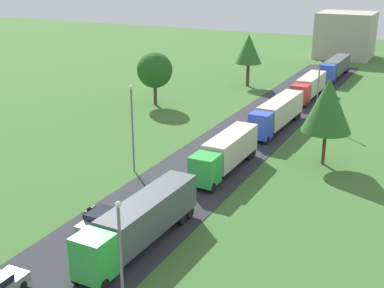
% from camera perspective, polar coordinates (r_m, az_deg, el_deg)
% --- Properties ---
extents(road, '(10.00, 140.00, 0.06)m').
position_cam_1_polar(road, '(48.88, -2.17, -5.36)').
color(road, '#2B2B30').
rests_on(road, ground).
extents(lane_marking_centre, '(0.16, 121.01, 0.01)m').
position_cam_1_polar(lane_marking_centre, '(46.20, -4.21, -6.89)').
color(lane_marking_centre, white).
rests_on(lane_marking_centre, road).
extents(truck_lead, '(2.82, 13.34, 3.61)m').
position_cam_1_polar(truck_lead, '(39.46, -5.62, -8.36)').
color(truck_lead, green).
rests_on(truck_lead, road).
extents(truck_second, '(2.59, 12.06, 3.61)m').
position_cam_1_polar(truck_second, '(53.15, 3.73, -0.87)').
color(truck_second, green).
rests_on(truck_second, road).
extents(truck_third, '(2.86, 14.03, 3.70)m').
position_cam_1_polar(truck_third, '(67.68, 9.38, 3.43)').
color(truck_third, blue).
rests_on(truck_third, road).
extents(truck_fourth, '(2.53, 12.07, 3.48)m').
position_cam_1_polar(truck_fourth, '(83.97, 12.73, 6.22)').
color(truck_fourth, red).
rests_on(truck_fourth, road).
extents(truck_fifth, '(2.67, 14.42, 3.47)m').
position_cam_1_polar(truck_fifth, '(100.99, 15.46, 8.17)').
color(truck_fifth, blue).
rests_on(truck_fifth, road).
extents(car_second, '(1.76, 4.20, 1.45)m').
position_cam_1_polar(car_second, '(43.03, -10.15, -8.13)').
color(car_second, '#8C939E').
rests_on(car_second, road).
extents(motorcycle_courier, '(0.28, 1.94, 0.91)m').
position_cam_1_polar(motorcycle_courier, '(45.12, -11.12, -7.23)').
color(motorcycle_courier, black).
rests_on(motorcycle_courier, road).
extents(lamppost_lead, '(0.36, 0.36, 8.10)m').
position_cam_1_polar(lamppost_lead, '(30.52, -7.82, -12.31)').
color(lamppost_lead, slate).
rests_on(lamppost_lead, ground).
extents(lamppost_second, '(0.36, 0.36, 9.04)m').
position_cam_1_polar(lamppost_second, '(52.53, -6.56, 2.11)').
color(lamppost_second, slate).
rests_on(lamppost_second, ground).
extents(lamppost_third, '(0.36, 0.36, 8.21)m').
position_cam_1_polar(lamppost_third, '(71.37, 13.66, 5.94)').
color(lamppost_third, slate).
rests_on(lamppost_third, ground).
extents(tree_oak, '(5.32, 5.32, 7.94)m').
position_cam_1_polar(tree_oak, '(78.15, -4.12, 8.08)').
color(tree_oak, '#513823').
rests_on(tree_oak, ground).
extents(tree_birch, '(4.53, 4.53, 8.93)m').
position_cam_1_polar(tree_birch, '(90.77, 6.24, 10.31)').
color(tree_birch, '#513823').
rests_on(tree_birch, ground).
extents(tree_maple, '(5.20, 5.20, 9.41)m').
position_cam_1_polar(tree_maple, '(55.49, 14.68, 4.18)').
color(tree_maple, '#513823').
rests_on(tree_maple, ground).
extents(distant_building, '(11.89, 11.26, 9.98)m').
position_cam_1_polar(distant_building, '(123.82, 16.49, 11.39)').
color(distant_building, '#B2A899').
rests_on(distant_building, ground).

